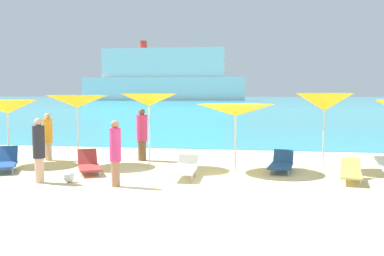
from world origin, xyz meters
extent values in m
cube|color=beige|center=(0.00, 10.00, -0.15)|extent=(50.00, 100.00, 0.30)
cube|color=#2DADBC|center=(0.00, 227.36, 0.01)|extent=(650.00, 440.00, 0.02)
cylinder|color=silver|center=(-6.21, 2.49, 1.00)|extent=(0.05, 0.05, 2.00)
cone|color=yellow|center=(-6.21, 2.49, 1.89)|extent=(2.04, 2.04, 0.44)
sphere|color=silver|center=(-6.21, 2.49, 2.03)|extent=(0.07, 0.07, 0.07)
cylinder|color=silver|center=(-3.84, 2.66, 1.08)|extent=(0.05, 0.05, 2.17)
cone|color=yellow|center=(-3.84, 2.66, 2.07)|extent=(2.11, 2.11, 0.40)
sphere|color=silver|center=(-3.84, 2.66, 2.20)|extent=(0.07, 0.07, 0.07)
cylinder|color=silver|center=(-1.41, 2.53, 1.11)|extent=(0.06, 0.06, 2.22)
cone|color=yellow|center=(-1.41, 2.53, 2.12)|extent=(1.93, 1.93, 0.39)
sphere|color=silver|center=(-1.41, 2.53, 2.25)|extent=(0.07, 0.07, 0.07)
cylinder|color=silver|center=(1.28, 2.40, 0.96)|extent=(0.06, 0.06, 1.91)
cone|color=yellow|center=(1.28, 2.40, 1.83)|extent=(2.47, 2.47, 0.35)
sphere|color=silver|center=(1.28, 2.40, 1.94)|extent=(0.07, 0.07, 0.07)
cylinder|color=silver|center=(3.89, 2.97, 1.10)|extent=(0.05, 0.05, 2.20)
cone|color=yellow|center=(3.89, 2.97, 2.07)|extent=(1.71, 1.71, 0.53)
sphere|color=silver|center=(3.89, 2.97, 2.23)|extent=(0.07, 0.07, 0.07)
cube|color=white|center=(0.02, 0.82, 0.24)|extent=(0.63, 1.12, 0.05)
cube|color=white|center=(-0.01, 1.58, 0.39)|extent=(0.57, 0.46, 0.34)
cylinder|color=silver|center=(-0.22, 0.48, 0.11)|extent=(0.04, 0.04, 0.21)
cylinder|color=silver|center=(0.28, 0.49, 0.11)|extent=(0.04, 0.04, 0.21)
cylinder|color=silver|center=(-0.25, 1.24, 0.11)|extent=(0.04, 0.04, 0.21)
cylinder|color=silver|center=(0.25, 1.26, 0.11)|extent=(0.04, 0.04, 0.21)
cube|color=#A53333|center=(-2.81, 1.15, 0.19)|extent=(1.06, 1.29, 0.05)
cube|color=#A53333|center=(-3.15, 1.79, 0.41)|extent=(0.65, 0.56, 0.46)
cylinder|color=silver|center=(-2.87, 0.72, 0.08)|extent=(0.04, 0.04, 0.16)
cylinder|color=silver|center=(-2.42, 0.95, 0.08)|extent=(0.04, 0.04, 0.16)
cylinder|color=silver|center=(-3.24, 1.43, 0.08)|extent=(0.04, 0.04, 0.16)
cylinder|color=silver|center=(-2.80, 1.66, 0.08)|extent=(0.04, 0.04, 0.16)
cube|color=#D8BF4C|center=(4.35, 1.07, 0.22)|extent=(0.69, 1.11, 0.05)
cube|color=#D8BF4C|center=(4.46, 1.78, 0.37)|extent=(0.57, 0.52, 0.36)
cylinder|color=silver|center=(4.07, 0.79, 0.10)|extent=(0.04, 0.04, 0.19)
cylinder|color=silver|center=(4.52, 0.72, 0.10)|extent=(0.04, 0.04, 0.19)
cylinder|color=silver|center=(4.19, 1.51, 0.10)|extent=(0.04, 0.04, 0.19)
cylinder|color=silver|center=(4.64, 1.44, 0.10)|extent=(0.04, 0.04, 0.19)
cube|color=#1E478C|center=(-5.44, 1.04, 0.21)|extent=(1.09, 1.35, 0.05)
cube|color=#1E478C|center=(-5.76, 1.71, 0.44)|extent=(0.69, 0.57, 0.49)
cylinder|color=silver|center=(-5.03, 0.82, 0.09)|extent=(0.04, 0.04, 0.19)
cylinder|color=silver|center=(-5.39, 1.57, 0.09)|extent=(0.04, 0.04, 0.19)
cube|color=#1E478C|center=(2.61, 2.35, 0.20)|extent=(0.80, 1.34, 0.05)
cube|color=#1E478C|center=(2.72, 3.13, 0.38)|extent=(0.64, 0.42, 0.40)
cylinder|color=silver|center=(2.29, 1.99, 0.09)|extent=(0.04, 0.04, 0.17)
cylinder|color=silver|center=(2.82, 1.91, 0.09)|extent=(0.04, 0.04, 0.17)
cylinder|color=silver|center=(2.41, 2.87, 0.09)|extent=(0.04, 0.04, 0.17)
cylinder|color=silver|center=(2.94, 2.79, 0.09)|extent=(0.04, 0.04, 0.17)
cylinder|color=brown|center=(-2.06, 3.92, 0.35)|extent=(0.28, 0.28, 0.69)
cylinder|color=#D83372|center=(-2.06, 3.92, 1.14)|extent=(0.37, 0.37, 0.90)
sphere|color=brown|center=(-2.06, 3.92, 1.69)|extent=(0.23, 0.23, 0.23)
cylinder|color=#DBAA84|center=(-5.29, 3.42, 0.32)|extent=(0.24, 0.24, 0.63)
cylinder|color=orange|center=(-5.29, 3.42, 1.04)|extent=(0.32, 0.32, 0.82)
sphere|color=#DBAA84|center=(-5.29, 3.42, 1.55)|extent=(0.21, 0.21, 0.21)
cylinder|color=#A3704C|center=(-1.51, -0.31, 0.32)|extent=(0.21, 0.21, 0.64)
cylinder|color=#D83372|center=(-1.51, -0.31, 1.05)|extent=(0.28, 0.28, 0.83)
sphere|color=#A3704C|center=(-1.51, -0.31, 1.55)|extent=(0.21, 0.21, 0.21)
cylinder|color=#DBAA84|center=(-3.62, -0.19, 0.32)|extent=(0.23, 0.23, 0.65)
cylinder|color=#26262D|center=(-3.62, -0.19, 1.07)|extent=(0.31, 0.31, 0.84)
sphere|color=#DBAA84|center=(-3.62, -0.19, 1.58)|extent=(0.21, 0.21, 0.21)
sphere|color=white|center=(-2.88, -0.03, 0.14)|extent=(0.29, 0.29, 0.29)
cube|color=white|center=(-37.26, 154.39, 4.49)|extent=(63.40, 10.73, 8.94)
cube|color=white|center=(-37.26, 154.39, 14.54)|extent=(47.57, 8.61, 11.16)
cylinder|color=red|center=(-45.14, 154.05, 21.62)|extent=(2.81, 2.81, 3.00)
camera|label=1|loc=(2.15, -10.47, 2.29)|focal=40.46mm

